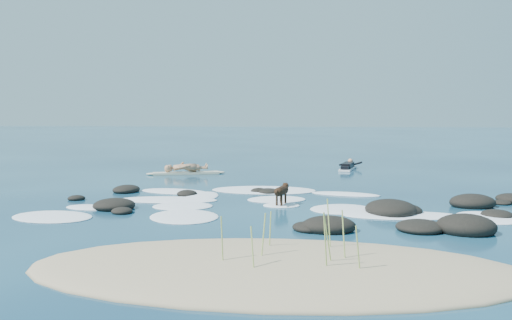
# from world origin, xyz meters

# --- Properties ---
(ground) EXTENTS (160.00, 160.00, 0.00)m
(ground) POSITION_xyz_m (0.00, 0.00, 0.00)
(ground) COLOR #0A2642
(ground) RESTS_ON ground
(sand_dune) EXTENTS (9.00, 4.40, 0.60)m
(sand_dune) POSITION_xyz_m (0.00, -8.20, 0.00)
(sand_dune) COLOR #9E8966
(sand_dune) RESTS_ON ground
(dune_grass) EXTENTS (2.37, 1.77, 1.08)m
(dune_grass) POSITION_xyz_m (0.47, -8.34, 0.60)
(dune_grass) COLOR #98B055
(dune_grass) RESTS_ON ground
(reef_rocks) EXTENTS (14.55, 7.15, 0.58)m
(reef_rocks) POSITION_xyz_m (1.96, -2.42, 0.11)
(reef_rocks) COLOR black
(reef_rocks) RESTS_ON ground
(breaking_foam) EXTENTS (13.85, 7.88, 0.12)m
(breaking_foam) POSITION_xyz_m (-1.38, -0.93, 0.01)
(breaking_foam) COLOR white
(breaking_foam) RESTS_ON ground
(standing_surfer_rig) EXTENTS (3.43, 1.45, 1.99)m
(standing_surfer_rig) POSITION_xyz_m (-4.98, 6.66, 0.79)
(standing_surfer_rig) COLOR beige
(standing_surfer_rig) RESTS_ON ground
(paddling_surfer_rig) EXTENTS (1.26, 2.63, 0.45)m
(paddling_surfer_rig) POSITION_xyz_m (2.32, 9.48, 0.15)
(paddling_surfer_rig) COLOR white
(paddling_surfer_rig) RESTS_ON ground
(dog) EXTENTS (0.45, 1.07, 0.69)m
(dog) POSITION_xyz_m (-0.26, -1.34, 0.46)
(dog) COLOR black
(dog) RESTS_ON ground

